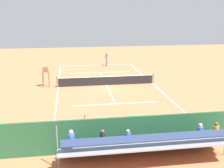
# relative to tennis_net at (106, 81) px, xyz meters

# --- Properties ---
(ground_plane) EXTENTS (60.00, 60.00, 0.00)m
(ground_plane) POSITION_rel_tennis_net_xyz_m (0.00, 0.00, -0.50)
(ground_plane) COLOR #CC7047
(court_line_markings) EXTENTS (10.10, 22.20, 0.01)m
(court_line_markings) POSITION_rel_tennis_net_xyz_m (0.00, -0.04, -0.50)
(court_line_markings) COLOR white
(court_line_markings) RESTS_ON ground
(tennis_net) EXTENTS (10.30, 0.10, 1.07)m
(tennis_net) POSITION_rel_tennis_net_xyz_m (0.00, 0.00, 0.00)
(tennis_net) COLOR black
(tennis_net) RESTS_ON ground
(backdrop_wall) EXTENTS (18.00, 0.16, 2.00)m
(backdrop_wall) POSITION_rel_tennis_net_xyz_m (0.00, 14.00, 0.50)
(backdrop_wall) COLOR #235633
(backdrop_wall) RESTS_ON ground
(bleacher_stand) EXTENTS (9.06, 2.40, 2.48)m
(bleacher_stand) POSITION_rel_tennis_net_xyz_m (0.00, 15.35, 0.42)
(bleacher_stand) COLOR gray
(bleacher_stand) RESTS_ON ground
(umpire_chair) EXTENTS (0.67, 0.67, 2.14)m
(umpire_chair) POSITION_rel_tennis_net_xyz_m (6.20, -0.17, 0.81)
(umpire_chair) COLOR brown
(umpire_chair) RESTS_ON ground
(courtside_bench) EXTENTS (1.80, 0.40, 0.93)m
(courtside_bench) POSITION_rel_tennis_net_xyz_m (-2.21, 13.27, 0.06)
(courtside_bench) COLOR #33383D
(courtside_bench) RESTS_ON ground
(equipment_bag) EXTENTS (0.90, 0.36, 0.36)m
(equipment_bag) POSITION_rel_tennis_net_xyz_m (-0.66, 13.40, -0.32)
(equipment_bag) COLOR #334C8C
(equipment_bag) RESTS_ON ground
(tennis_player) EXTENTS (0.40, 0.55, 1.93)m
(tennis_player) POSITION_rel_tennis_net_xyz_m (-1.41, -10.27, 0.51)
(tennis_player) COLOR navy
(tennis_player) RESTS_ON ground
(tennis_racket) EXTENTS (0.59, 0.37, 0.03)m
(tennis_racket) POSITION_rel_tennis_net_xyz_m (-0.49, -10.33, -0.49)
(tennis_racket) COLOR black
(tennis_racket) RESTS_ON ground
(tennis_ball_near) EXTENTS (0.07, 0.07, 0.07)m
(tennis_ball_near) POSITION_rel_tennis_net_xyz_m (-2.47, -6.54, -0.47)
(tennis_ball_near) COLOR #CCDB33
(tennis_ball_near) RESTS_ON ground
(line_judge) EXTENTS (0.44, 0.56, 1.93)m
(line_judge) POSITION_rel_tennis_net_xyz_m (3.07, 13.21, 0.51)
(line_judge) COLOR #232328
(line_judge) RESTS_ON ground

